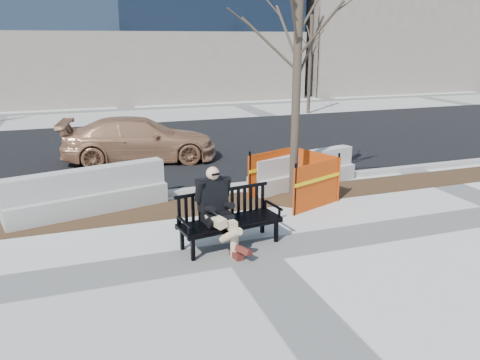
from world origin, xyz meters
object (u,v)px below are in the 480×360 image
object	(u,v)px
jersey_barrier_right	(303,186)
jersey_barrier_left	(90,212)
seated_man	(216,247)
bench	(230,245)
sedan	(141,161)
tree_fence	(293,200)

from	to	relation	value
jersey_barrier_right	jersey_barrier_left	bearing A→B (deg)	168.55
seated_man	jersey_barrier_right	world-z (taller)	seated_man
bench	sedan	distance (m)	6.87
tree_fence	sedan	bearing A→B (deg)	119.88
tree_fence	jersey_barrier_left	size ratio (longest dim) A/B	1.67
bench	sedan	size ratio (longest dim) A/B	0.41
bench	jersey_barrier_right	xyz separation A→B (m)	(2.89, 2.88, 0.00)
seated_man	sedan	world-z (taller)	seated_man
bench	jersey_barrier_right	bearing A→B (deg)	35.94
bench	seated_man	world-z (taller)	seated_man
bench	sedan	xyz separation A→B (m)	(-0.66, 6.83, 0.00)
bench	jersey_barrier_left	distance (m)	3.54
tree_fence	jersey_barrier_right	size ratio (longest dim) A/B	1.87
seated_man	jersey_barrier_left	xyz separation A→B (m)	(-2.09, 2.64, 0.00)
tree_fence	bench	bearing A→B (deg)	-138.25
sedan	jersey_barrier_right	size ratio (longest dim) A/B	1.50
bench	jersey_barrier_left	world-z (taller)	bench
bench	tree_fence	size ratio (longest dim) A/B	0.33
sedan	jersey_barrier_right	distance (m)	5.32
seated_man	sedan	xyz separation A→B (m)	(-0.40, 6.82, 0.00)
bench	jersey_barrier_right	world-z (taller)	bench
tree_fence	jersey_barrier_right	world-z (taller)	tree_fence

